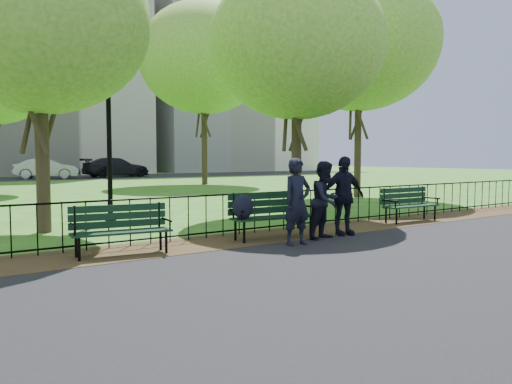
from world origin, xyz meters
TOP-DOWN VIEW (x-y plane):
  - ground at (0.00, 0.00)m, footprint 120.00×120.00m
  - dirt_strip at (0.00, 1.50)m, footprint 60.00×1.60m
  - far_street at (0.00, 35.00)m, footprint 70.00×9.00m
  - iron_fence at (0.00, 2.00)m, footprint 24.06×0.06m
  - apartment_mid at (2.00, 48.00)m, footprint 24.00×15.00m
  - apartment_east at (26.00, 48.00)m, footprint 20.00×15.00m
  - park_bench_main at (-1.08, 1.18)m, footprint 1.92×0.70m
  - park_bench_left_a at (-3.83, 1.32)m, footprint 1.68×0.70m
  - park_bench_right_a at (3.74, 1.36)m, footprint 1.69×0.58m
  - lamppost at (-2.53, 5.66)m, footprint 0.33×0.33m
  - tree_near_w at (-4.30, 4.79)m, footprint 4.76×4.76m
  - tree_near_e at (2.50, 4.35)m, footprint 5.03×5.03m
  - tree_mid_e at (8.70, 7.85)m, footprint 6.55×6.55m
  - tree_far_e at (8.21, 20.06)m, footprint 7.88×7.88m
  - person_left at (-0.78, 0.35)m, footprint 0.61×0.41m
  - person_mid at (0.14, 0.57)m, footprint 0.83×0.57m
  - person_right at (0.79, 0.73)m, footprint 1.04×0.62m
  - sedan_silver at (2.07, 33.79)m, footprint 4.96×3.24m
  - sedan_dark at (7.53, 33.90)m, footprint 5.66×2.62m

SIDE VIEW (x-z plane):
  - ground at x=0.00m, z-range 0.00..0.00m
  - far_street at x=0.00m, z-range 0.00..0.01m
  - dirt_strip at x=0.00m, z-range 0.01..0.02m
  - iron_fence at x=0.00m, z-range 0.00..1.00m
  - park_bench_left_a at x=-3.83m, z-range 0.07..0.99m
  - park_bench_right_a at x=3.74m, z-range 0.07..1.02m
  - park_bench_main at x=-1.08m, z-range 0.13..1.15m
  - sedan_silver at x=2.07m, z-range 0.01..1.56m
  - person_mid at x=0.14m, z-range 0.01..1.58m
  - sedan_dark at x=7.53m, z-range 0.01..1.61m
  - person_left at x=-0.78m, z-range 0.01..1.64m
  - person_right at x=0.79m, z-range 0.01..1.68m
  - lamppost at x=-2.53m, z-range 0.16..3.81m
  - tree_near_w at x=-4.30m, z-range 1.28..7.91m
  - tree_near_e at x=2.50m, z-range 1.36..8.37m
  - tree_mid_e at x=8.70m, z-range 1.78..10.91m
  - tree_far_e at x=8.21m, z-range 2.14..13.12m
  - apartment_east at x=26.00m, z-range 0.00..24.00m
  - apartment_mid at x=2.00m, z-range 0.00..30.00m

